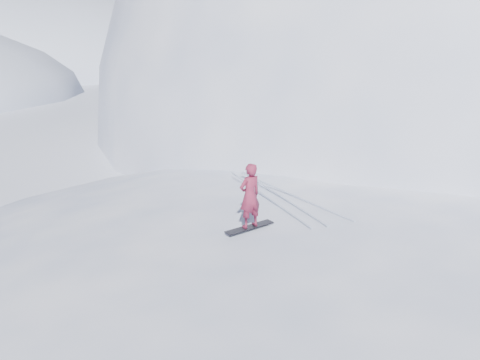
{
  "coord_description": "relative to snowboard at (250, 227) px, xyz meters",
  "views": [
    {
      "loc": [
        -7.05,
        -8.43,
        7.59
      ],
      "look_at": [
        -3.49,
        4.19,
        3.5
      ],
      "focal_mm": 35.0,
      "sensor_mm": 36.0,
      "label": 1
    }
  ],
  "objects": [
    {
      "name": "ground",
      "position": [
        3.49,
        -3.19,
        -2.41
      ],
      "size": [
        400.0,
        400.0,
        0.0
      ],
      "primitive_type": "plane",
      "color": "white",
      "rests_on": "ground"
    },
    {
      "name": "wind_bumps",
      "position": [
        2.93,
        -1.07,
        -2.41
      ],
      "size": [
        16.0,
        14.4,
        1.0
      ],
      "color": "white",
      "rests_on": "ground"
    },
    {
      "name": "summit_peak",
      "position": [
        25.49,
        22.81,
        -2.41
      ],
      "size": [
        60.0,
        56.0,
        56.0
      ],
      "primitive_type": "ellipsoid",
      "color": "white",
      "rests_on": "ground"
    },
    {
      "name": "board_tracks",
      "position": [
        1.73,
        2.43,
        0.01
      ],
      "size": [
        2.2,
        5.96,
        0.04
      ],
      "color": "silver",
      "rests_on": "ground"
    },
    {
      "name": "snowboard",
      "position": [
        0.0,
        0.0,
        0.0
      ],
      "size": [
        1.55,
        0.8,
        0.03
      ],
      "primitive_type": "cube",
      "rotation": [
        0.0,
        0.0,
        0.35
      ],
      "color": "black",
      "rests_on": "near_ridge"
    },
    {
      "name": "peak_shoulder",
      "position": [
        13.49,
        16.81,
        -2.41
      ],
      "size": [
        28.0,
        24.0,
        18.0
      ],
      "primitive_type": "ellipsoid",
      "color": "white",
      "rests_on": "ground"
    },
    {
      "name": "snowboarder",
      "position": [
        0.0,
        0.0,
        0.93
      ],
      "size": [
        0.78,
        0.65,
        1.84
      ],
      "primitive_type": "imported",
      "rotation": [
        0.0,
        0.0,
        3.49
      ],
      "color": "maroon",
      "rests_on": "snowboard"
    },
    {
      "name": "near_ridge",
      "position": [
        4.49,
        -0.19,
        -2.41
      ],
      "size": [
        36.0,
        28.0,
        4.8
      ],
      "primitive_type": "ellipsoid",
      "color": "white",
      "rests_on": "ground"
    }
  ]
}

